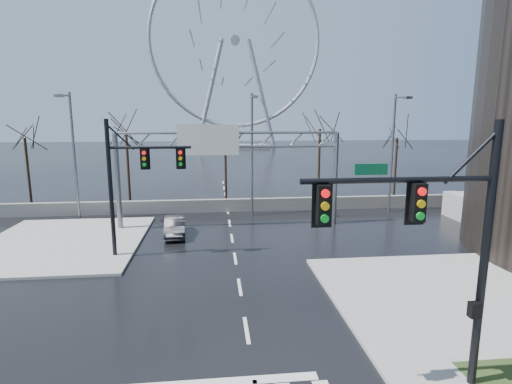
{
  "coord_description": "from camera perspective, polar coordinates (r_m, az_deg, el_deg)",
  "views": [
    {
      "loc": [
        -1.13,
        -14.08,
        8.03
      ],
      "look_at": [
        1.17,
        7.53,
        4.0
      ],
      "focal_mm": 28.0,
      "sensor_mm": 36.0,
      "label": 1
    }
  ],
  "objects": [
    {
      "name": "ground",
      "position": [
        16.25,
        -1.36,
        -19.11
      ],
      "size": [
        260.0,
        260.0,
        0.0
      ],
      "primitive_type": "plane",
      "color": "black",
      "rests_on": "ground"
    },
    {
      "name": "sidewalk_right_ext",
      "position": [
        21.11,
        27.07,
        -12.84
      ],
      "size": [
        12.0,
        10.0,
        0.15
      ],
      "primitive_type": "cube",
      "color": "gray",
      "rests_on": "ground"
    },
    {
      "name": "sidewalk_far",
      "position": [
        29.0,
        -25.87,
        -6.5
      ],
      "size": [
        10.0,
        12.0,
        0.15
      ],
      "primitive_type": "cube",
      "color": "gray",
      "rests_on": "ground"
    },
    {
      "name": "barrier_wall",
      "position": [
        34.91,
        -4.08,
        -1.9
      ],
      "size": [
        52.0,
        0.5,
        1.1
      ],
      "primitive_type": "cube",
      "color": "slate",
      "rests_on": "ground"
    },
    {
      "name": "signal_mast_near",
      "position": [
        12.25,
        25.1,
        -5.44
      ],
      "size": [
        5.52,
        0.41,
        8.0
      ],
      "color": "black",
      "rests_on": "ground"
    },
    {
      "name": "signal_mast_far",
      "position": [
        23.74,
        -17.54,
        2.28
      ],
      "size": [
        4.72,
        0.41,
        8.0
      ],
      "color": "black",
      "rests_on": "ground"
    },
    {
      "name": "sign_gantry",
      "position": [
        29.19,
        -4.58,
        4.87
      ],
      "size": [
        16.36,
        0.4,
        7.6
      ],
      "color": "slate",
      "rests_on": "ground"
    },
    {
      "name": "streetlight_left",
      "position": [
        34.09,
        -24.79,
        5.94
      ],
      "size": [
        0.5,
        2.55,
        10.0
      ],
      "color": "slate",
      "rests_on": "ground"
    },
    {
      "name": "streetlight_mid",
      "position": [
        32.47,
        -0.53,
        6.72
      ],
      "size": [
        0.5,
        2.55,
        10.0
      ],
      "color": "slate",
      "rests_on": "ground"
    },
    {
      "name": "streetlight_right",
      "position": [
        35.68,
        19.16,
        6.48
      ],
      "size": [
        0.5,
        2.55,
        10.0
      ],
      "color": "slate",
      "rests_on": "ground"
    },
    {
      "name": "tree_far_left",
      "position": [
        41.72,
        -30.07,
        5.73
      ],
      "size": [
        3.5,
        3.5,
        7.0
      ],
      "color": "black",
      "rests_on": "ground"
    },
    {
      "name": "tree_left",
      "position": [
        38.45,
        -18.01,
        6.93
      ],
      "size": [
        3.75,
        3.75,
        7.5
      ],
      "color": "black",
      "rests_on": "ground"
    },
    {
      "name": "tree_center",
      "position": [
        38.7,
        -4.41,
        6.24
      ],
      "size": [
        3.25,
        3.25,
        6.5
      ],
      "color": "black",
      "rests_on": "ground"
    },
    {
      "name": "tree_right",
      "position": [
        38.97,
        9.09,
        7.7
      ],
      "size": [
        3.9,
        3.9,
        7.8
      ],
      "color": "black",
      "rests_on": "ground"
    },
    {
      "name": "tree_far_right",
      "position": [
        42.26,
        19.47,
        6.36
      ],
      "size": [
        3.4,
        3.4,
        6.8
      ],
      "color": "black",
      "rests_on": "ground"
    },
    {
      "name": "ferris_wheel",
      "position": [
        110.74,
        -2.99,
        19.89
      ],
      "size": [
        45.0,
        6.0,
        50.91
      ],
      "color": "gray",
      "rests_on": "ground"
    },
    {
      "name": "car",
      "position": [
        28.28,
        -11.52,
        -4.84
      ],
      "size": [
        1.67,
        4.04,
        1.3
      ],
      "primitive_type": "imported",
      "rotation": [
        0.0,
        0.0,
        0.08
      ],
      "color": "black",
      "rests_on": "ground"
    }
  ]
}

